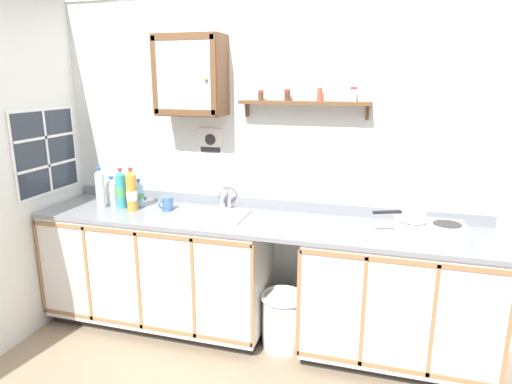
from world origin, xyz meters
The scene contains 20 objects.
floor centered at (0.00, 0.00, 0.00)m, with size 6.30×6.30×0.00m, color gray.
back_wall centered at (0.00, 0.66, 1.30)m, with size 3.90×0.07×2.57m.
lower_cabinet_run centered at (-0.77, 0.33, 0.45)m, with size 1.74×0.64×0.90m.
lower_cabinet_run_right centered at (1.01, 0.33, 0.45)m, with size 1.25×0.64×0.90m.
countertop centered at (0.00, 0.33, 0.91)m, with size 3.26×0.66×0.03m, color gray.
backsplash centered at (0.00, 0.63, 0.97)m, with size 3.26×0.02×0.08m, color gray.
sink centered at (-0.35, 0.36, 0.90)m, with size 0.56×0.41×0.48m.
hot_plate_stove centered at (1.18, 0.32, 0.97)m, with size 0.43×0.30×0.09m.
saucepan centered at (1.07, 0.34, 1.06)m, with size 0.35×0.20×0.08m.
bottle_detergent_teal_0 centered at (-1.08, 0.35, 1.07)m, with size 0.08×0.08×0.32m.
bottle_water_blue_1 centered at (-0.97, 0.42, 1.03)m, with size 0.08×0.08×0.22m.
bottle_water_clear_2 centered at (-1.24, 0.30, 1.07)m, with size 0.07×0.07×0.32m.
bottle_juice_amber_3 centered at (-0.96, 0.31, 1.08)m, with size 0.08×0.08×0.33m.
bottle_opaque_white_4 centered at (-1.20, 0.40, 1.03)m, with size 0.08×0.08×0.23m.
mug centered at (-0.70, 0.37, 0.98)m, with size 0.09×0.12×0.10m.
wall_cabinet centered at (-0.53, 0.51, 1.93)m, with size 0.50×0.29×0.58m.
spice_shelf centered at (0.31, 0.57, 1.75)m, with size 0.93×0.14×0.23m.
warning_sign centered at (-0.44, 0.64, 1.42)m, with size 0.19×0.01×0.23m.
window centered at (-1.64, 0.23, 1.36)m, with size 0.03×0.67×0.66m.
trash_bin centered at (0.24, 0.26, 0.22)m, with size 0.33×0.33×0.41m.
Camera 1 is at (0.87, -2.59, 1.91)m, focal length 31.30 mm.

